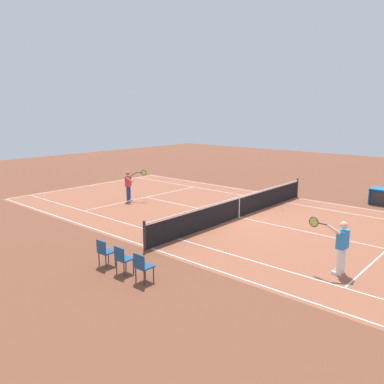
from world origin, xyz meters
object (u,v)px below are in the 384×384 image
(spectator_chair_2, at_px, (105,251))
(equipment_cart_tarped, at_px, (383,197))
(tennis_net, at_px, (239,207))
(tennis_player_near, at_px, (129,184))
(tennis_player_far, at_px, (341,245))
(tennis_ball, at_px, (283,210))
(spectator_chair_1, at_px, (122,258))
(spectator_chair_0, at_px, (142,265))

(spectator_chair_2, bearing_deg, equipment_cart_tarped, -105.65)
(tennis_net, bearing_deg, equipment_cart_tarped, -121.06)
(tennis_net, bearing_deg, tennis_player_near, 10.81)
(tennis_player_far, relative_size, tennis_ball, 25.71)
(tennis_player_far, xyz_separation_m, spectator_chair_1, (4.88, 4.32, -0.41))
(spectator_chair_1, bearing_deg, tennis_player_far, -138.50)
(tennis_net, xyz_separation_m, equipment_cart_tarped, (-4.24, -7.03, -0.05))
(tennis_net, height_order, spectator_chair_2, tennis_net)
(spectator_chair_1, bearing_deg, tennis_ball, -89.52)
(tennis_player_near, relative_size, tennis_ball, 25.71)
(tennis_player_far, height_order, spectator_chair_0, tennis_player_far)
(tennis_ball, bearing_deg, tennis_player_near, 26.73)
(tennis_ball, distance_m, spectator_chair_2, 10.11)
(tennis_player_near, relative_size, equipment_cart_tarped, 1.36)
(spectator_chair_2, xyz_separation_m, equipment_cart_tarped, (-4.10, -14.62, -0.08))
(spectator_chair_0, bearing_deg, tennis_player_near, -37.48)
(tennis_player_far, xyz_separation_m, equipment_cart_tarped, (1.67, -10.31, -0.49))
(tennis_player_far, xyz_separation_m, spectator_chair_0, (3.99, 4.32, -0.41))
(tennis_player_far, height_order, spectator_chair_1, tennis_player_far)
(tennis_player_near, bearing_deg, tennis_player_far, 170.52)
(tennis_net, relative_size, spectator_chair_1, 13.30)
(spectator_chair_1, bearing_deg, spectator_chair_2, 0.00)
(tennis_player_far, bearing_deg, spectator_chair_1, 41.50)
(spectator_chair_1, bearing_deg, tennis_player_near, -40.66)
(tennis_player_near, height_order, tennis_ball, tennis_player_near)
(tennis_player_near, xyz_separation_m, tennis_ball, (-7.33, -3.69, -0.90))
(spectator_chair_1, bearing_deg, spectator_chair_0, 180.00)
(spectator_chair_1, xyz_separation_m, spectator_chair_2, (0.89, 0.00, 0.00))
(tennis_player_far, xyz_separation_m, spectator_chair_2, (5.77, 4.32, -0.41))
(tennis_net, distance_m, tennis_player_near, 6.52)
(tennis_net, bearing_deg, spectator_chair_0, 104.19)
(tennis_net, distance_m, tennis_ball, 2.69)
(tennis_player_far, bearing_deg, spectator_chair_2, 36.81)
(spectator_chair_2, height_order, equipment_cart_tarped, spectator_chair_2)
(tennis_player_near, height_order, tennis_player_far, same)
(tennis_player_far, distance_m, tennis_ball, 7.65)
(tennis_player_far, height_order, equipment_cart_tarped, tennis_player_far)
(tennis_player_near, distance_m, spectator_chair_0, 10.48)
(tennis_net, relative_size, spectator_chair_0, 13.30)
(tennis_ball, relative_size, equipment_cart_tarped, 0.05)
(tennis_net, distance_m, spectator_chair_1, 7.66)
(spectator_chair_1, relative_size, equipment_cart_tarped, 0.70)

